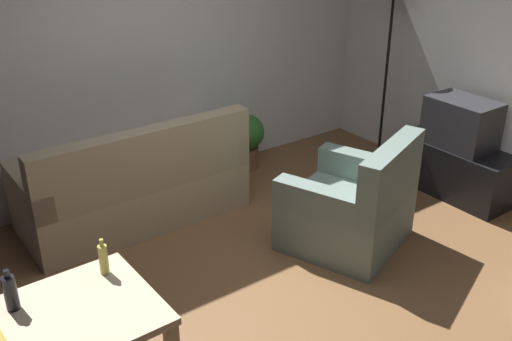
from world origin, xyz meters
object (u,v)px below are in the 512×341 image
at_px(tv_stand, 454,169).
at_px(bottle_squat, 103,259).
at_px(potted_plant, 247,138).
at_px(couch, 136,187).
at_px(armchair, 353,208).
at_px(bottle_dark, 10,292).
at_px(tv, 462,123).
at_px(torchiere_lamp, 391,26).

distance_m(tv_stand, bottle_squat, 3.62).
bearing_deg(potted_plant, couch, -167.22).
xyz_separation_m(armchair, bottle_dark, (-2.63, -0.31, 0.53)).
height_order(tv, torchiere_lamp, torchiere_lamp).
distance_m(torchiere_lamp, bottle_dark, 4.28).
bearing_deg(torchiere_lamp, bottle_dark, -161.72).
distance_m(tv, bottle_dark, 4.05).
bearing_deg(potted_plant, torchiere_lamp, -27.73).
bearing_deg(couch, potted_plant, -167.22).
distance_m(couch, bottle_dark, 2.25).
xyz_separation_m(torchiere_lamp, bottle_squat, (-3.55, -1.31, -0.57)).
bearing_deg(armchair, tv, 162.55).
distance_m(tv_stand, torchiere_lamp, 1.50).
bearing_deg(bottle_squat, torchiere_lamp, 20.26).
bearing_deg(tv_stand, armchair, 93.31).
xyz_separation_m(couch, armchair, (1.23, -1.36, 0.01)).
height_order(tv_stand, potted_plant, potted_plant).
bearing_deg(tv_stand, bottle_dark, 95.58).
bearing_deg(armchair, couch, -68.67).
bearing_deg(tv_stand, couch, 64.02).
distance_m(couch, tv, 2.96).
bearing_deg(bottle_squat, potted_plant, 40.58).
bearing_deg(torchiere_lamp, armchair, -143.98).
relative_size(torchiere_lamp, bottle_dark, 8.15).
bearing_deg(tv_stand, torchiere_lamp, 0.00).
height_order(tv, armchair, same).
relative_size(couch, tv_stand, 1.70).
bearing_deg(couch, bottle_dark, 50.18).
height_order(couch, armchair, same).
xyz_separation_m(torchiere_lamp, potted_plant, (-1.25, 0.66, -1.08)).
bearing_deg(bottle_squat, tv, 6.01).
distance_m(tv_stand, bottle_dark, 4.09).
relative_size(potted_plant, bottle_dark, 2.57).
xyz_separation_m(bottle_dark, bottle_squat, (0.48, 0.02, -0.01)).
height_order(tv_stand, torchiere_lamp, torchiere_lamp).
bearing_deg(couch, torchiere_lamp, 172.52).
bearing_deg(tv, bottle_dark, 95.58).
relative_size(tv_stand, torchiere_lamp, 0.61).
height_order(torchiere_lamp, potted_plant, torchiere_lamp).
height_order(couch, bottle_squat, bottle_squat).
bearing_deg(bottle_squat, tv_stand, 6.02).
bearing_deg(bottle_squat, armchair, 7.77).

